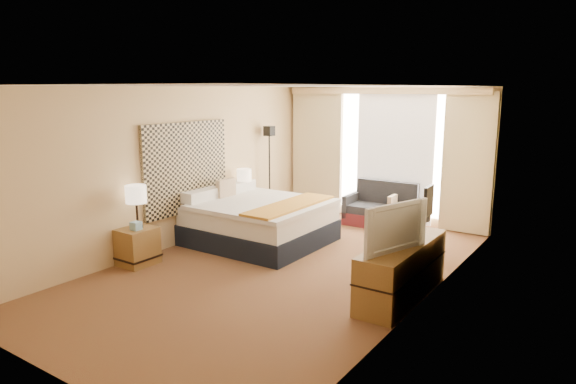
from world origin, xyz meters
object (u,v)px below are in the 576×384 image
Objects in this scene: desk_chair at (420,220)px; lamp_right at (244,176)px; media_dresser at (402,270)px; bed at (259,221)px; lamp_left at (136,195)px; floor_lamp at (269,154)px; loveseat at (382,211)px; nightstand_left at (138,246)px; nightstand_right at (244,213)px; television at (390,226)px.

desk_chair is 1.85× the size of lamp_right.
bed reaches higher than media_dresser.
lamp_right is (-3.15, -0.64, 0.52)m from desk_chair.
lamp_left is at bearing -90.18° from lamp_right.
desk_chair is at bearing 28.17° from bed.
loveseat is at bearing 19.32° from floor_lamp.
nightstand_left is 3.85m from media_dresser.
loveseat is at bearing 37.24° from lamp_right.
desk_chair is 3.25m from lamp_right.
floor_lamp is 2.89× the size of lamp_left.
floor_lamp is at bearing 173.06° from desk_chair.
lamp_right is (0.03, -0.84, -0.32)m from floor_lamp.
nightstand_right is at bearing -102.43° from lamp_right.
nightstand_right is at bearing -87.98° from floor_lamp.
television is at bearing -35.51° from floor_lamp.
television reaches higher than desk_chair.
nightstand_left is at bearing -90.00° from nightstand_right.
nightstand_left and nightstand_right have the same top height.
nightstand_left is 0.77m from lamp_left.
television reaches higher than media_dresser.
lamp_left is at bearing -138.71° from desk_chair.
television is (3.66, 0.69, -0.06)m from lamp_left.
lamp_left is (-0.01, -2.47, 0.77)m from nightstand_right.
nightstand_right is 0.30× the size of floor_lamp.
desk_chair is at bearing -42.85° from loveseat.
lamp_right is at bearing -87.78° from floor_lamp.
lamp_left reaches higher than nightstand_left.
nightstand_left is 0.53× the size of desk_chair.
media_dresser is at bearing -21.57° from lamp_right.
nightstand_right is 2.59m from lamp_left.
loveseat is at bearing 59.90° from bed.
media_dresser is at bearing -63.63° from loveseat.
desk_chair is 1.03× the size of television.
nightstand_right is at bearing -171.68° from desk_chair.
lamp_left reaches higher than desk_chair.
desk_chair is (3.18, -0.20, -0.84)m from floor_lamp.
floor_lamp reaches higher than nightstand_right.
television is (-0.05, -0.33, 0.64)m from media_dresser.
floor_lamp is 0.90m from lamp_right.
loveseat is (-1.62, 3.04, -0.08)m from media_dresser.
media_dresser is (3.70, -1.45, 0.07)m from nightstand_right.
lamp_left is at bearing -90.12° from nightstand_right.
loveseat is at bearing 37.41° from nightstand_right.
floor_lamp reaches higher than media_dresser.
television is (0.50, -2.43, 0.53)m from desk_chair.
bed reaches higher than nightstand_left.
television is (3.65, 0.72, 0.71)m from nightstand_left.
nightstand_left is 2.50m from nightstand_right.
television is at bearing -98.71° from media_dresser.
desk_chair is (1.07, -0.94, 0.19)m from loveseat.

